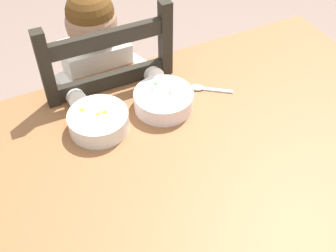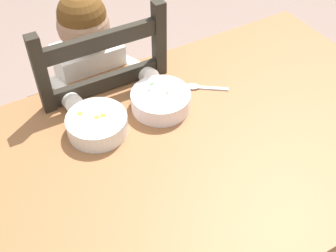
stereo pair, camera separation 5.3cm
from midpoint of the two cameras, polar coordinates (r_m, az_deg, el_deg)
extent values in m
cube|color=brown|center=(1.20, 4.83, -3.18)|extent=(1.42, 0.86, 0.04)
cylinder|color=brown|center=(1.94, 15.42, 3.20)|extent=(0.07, 0.07, 0.66)
cube|color=black|center=(1.68, -8.03, 2.20)|extent=(0.43, 0.43, 0.02)
cube|color=black|center=(2.01, -4.10, 2.36)|extent=(0.04, 0.04, 0.43)
cube|color=black|center=(1.95, -14.47, -0.93)|extent=(0.04, 0.04, 0.43)
cube|color=black|center=(1.77, 0.58, -5.20)|extent=(0.04, 0.04, 0.43)
cube|color=black|center=(1.70, -11.19, -9.29)|extent=(0.04, 0.04, 0.43)
cube|color=black|center=(1.43, 0.73, 7.52)|extent=(0.04, 0.04, 0.51)
cube|color=black|center=(1.34, -14.07, 3.09)|extent=(0.04, 0.04, 0.51)
cube|color=black|center=(1.27, -7.12, 11.62)|extent=(0.36, 0.03, 0.05)
cube|color=black|center=(1.36, -6.56, 6.25)|extent=(0.36, 0.03, 0.05)
cube|color=white|center=(1.55, -8.26, 6.14)|extent=(0.22, 0.14, 0.32)
sphere|color=#A47C5F|center=(1.42, -9.26, 13.60)|extent=(0.17, 0.17, 0.17)
sphere|color=brown|center=(1.40, -9.45, 14.94)|extent=(0.16, 0.16, 0.16)
cylinder|color=#3F4C72|center=(1.73, -7.28, -6.67)|extent=(0.07, 0.07, 0.45)
cylinder|color=#3F4C72|center=(1.75, -3.92, -5.46)|extent=(0.07, 0.07, 0.45)
cylinder|color=white|center=(1.40, -12.15, 4.85)|extent=(0.06, 0.24, 0.13)
cylinder|color=white|center=(1.46, -2.41, 7.85)|extent=(0.06, 0.24, 0.13)
cylinder|color=white|center=(1.28, 0.58, 3.50)|extent=(0.18, 0.18, 0.05)
cylinder|color=white|center=(1.29, 0.57, 2.69)|extent=(0.08, 0.08, 0.01)
cylinder|color=green|center=(1.27, 0.58, 3.77)|extent=(0.15, 0.15, 0.03)
sphere|color=green|center=(1.26, 1.48, 4.33)|extent=(0.01, 0.01, 0.01)
sphere|color=green|center=(1.30, -0.42, 5.67)|extent=(0.01, 0.01, 0.01)
sphere|color=green|center=(1.27, -0.96, 4.77)|extent=(0.01, 0.01, 0.01)
sphere|color=green|center=(1.29, -0.63, 5.53)|extent=(0.01, 0.01, 0.01)
cylinder|color=silver|center=(1.22, -8.16, 0.62)|extent=(0.17, 0.17, 0.06)
cylinder|color=silver|center=(1.24, -8.05, -0.19)|extent=(0.08, 0.08, 0.01)
cylinder|color=orange|center=(1.21, -8.20, 0.90)|extent=(0.14, 0.14, 0.03)
cube|color=orange|center=(1.21, -7.35, 1.65)|extent=(0.02, 0.02, 0.01)
cube|color=orange|center=(1.22, -10.35, 1.99)|extent=(0.02, 0.02, 0.01)
cube|color=orange|center=(1.20, -8.19, 1.43)|extent=(0.02, 0.02, 0.01)
cube|color=silver|center=(1.36, 7.89, 4.79)|extent=(0.08, 0.07, 0.00)
ellipsoid|color=silver|center=(1.36, 5.08, 5.20)|extent=(0.05, 0.05, 0.01)
camera|label=1|loc=(0.03, 91.30, -1.30)|focal=45.02mm
camera|label=2|loc=(0.03, -88.70, 1.30)|focal=45.02mm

